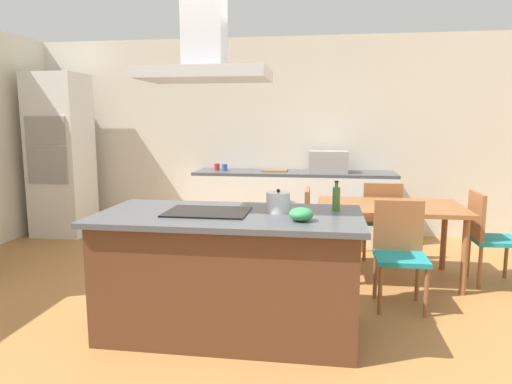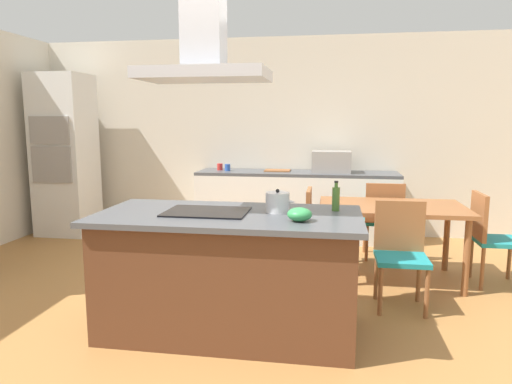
{
  "view_description": "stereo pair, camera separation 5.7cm",
  "coord_description": "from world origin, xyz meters",
  "px_view_note": "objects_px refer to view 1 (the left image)",
  "views": [
    {
      "loc": [
        0.67,
        -3.25,
        1.57
      ],
      "look_at": [
        0.14,
        0.4,
        1.0
      ],
      "focal_mm": 32.46,
      "sensor_mm": 36.0,
      "label": 1
    },
    {
      "loc": [
        0.73,
        -3.24,
        1.57
      ],
      "look_at": [
        0.14,
        0.4,
        1.0
      ],
      "focal_mm": 32.46,
      "sensor_mm": 36.0,
      "label": 2
    }
  ],
  "objects_px": {
    "chair_facing_island": "(399,246)",
    "coffee_mug_blue": "(225,167)",
    "dining_table": "(390,213)",
    "chair_at_left_end": "(297,226)",
    "wall_oven_stack": "(61,155)",
    "tea_kettle": "(278,202)",
    "coffee_mug_red": "(217,167)",
    "countertop_microwave": "(328,162)",
    "range_hood": "(205,43)",
    "chair_facing_back_wall": "(381,215)",
    "olive_oil_bottle": "(336,198)",
    "cutting_board": "(275,170)",
    "cooktop": "(207,212)",
    "chair_at_right_end": "(486,232)",
    "mixing_bowl": "(301,214)"
  },
  "relations": [
    {
      "from": "coffee_mug_blue",
      "to": "coffee_mug_red",
      "type": "bearing_deg",
      "value": 149.84
    },
    {
      "from": "cutting_board",
      "to": "coffee_mug_blue",
      "type": "bearing_deg",
      "value": -174.88
    },
    {
      "from": "range_hood",
      "to": "chair_facing_back_wall",
      "type": "bearing_deg",
      "value": 53.84
    },
    {
      "from": "countertop_microwave",
      "to": "wall_oven_stack",
      "type": "relative_size",
      "value": 0.23
    },
    {
      "from": "chair_facing_island",
      "to": "mixing_bowl",
      "type": "bearing_deg",
      "value": -131.61
    },
    {
      "from": "dining_table",
      "to": "chair_facing_back_wall",
      "type": "xyz_separation_m",
      "value": [
        0.0,
        0.67,
        -0.16
      ]
    },
    {
      "from": "coffee_mug_blue",
      "to": "countertop_microwave",
      "type": "bearing_deg",
      "value": 0.44
    },
    {
      "from": "countertop_microwave",
      "to": "chair_at_left_end",
      "type": "distance_m",
      "value": 1.62
    },
    {
      "from": "coffee_mug_red",
      "to": "range_hood",
      "type": "distance_m",
      "value": 3.22
    },
    {
      "from": "wall_oven_stack",
      "to": "range_hood",
      "type": "distance_m",
      "value": 3.94
    },
    {
      "from": "countertop_microwave",
      "to": "wall_oven_stack",
      "type": "height_order",
      "value": "wall_oven_stack"
    },
    {
      "from": "cooktop",
      "to": "chair_facing_island",
      "type": "relative_size",
      "value": 0.67
    },
    {
      "from": "countertop_microwave",
      "to": "wall_oven_stack",
      "type": "distance_m",
      "value": 3.65
    },
    {
      "from": "chair_at_left_end",
      "to": "coffee_mug_blue",
      "type": "bearing_deg",
      "value": 125.69
    },
    {
      "from": "tea_kettle",
      "to": "dining_table",
      "type": "xyz_separation_m",
      "value": [
        0.98,
        1.29,
        -0.31
      ]
    },
    {
      "from": "tea_kettle",
      "to": "coffee_mug_red",
      "type": "bearing_deg",
      "value": 111.62
    },
    {
      "from": "tea_kettle",
      "to": "chair_at_right_end",
      "type": "xyz_separation_m",
      "value": [
        1.9,
        1.29,
        -0.47
      ]
    },
    {
      "from": "olive_oil_bottle",
      "to": "range_hood",
      "type": "height_order",
      "value": "range_hood"
    },
    {
      "from": "coffee_mug_red",
      "to": "wall_oven_stack",
      "type": "distance_m",
      "value": 2.15
    },
    {
      "from": "chair_facing_island",
      "to": "chair_at_left_end",
      "type": "height_order",
      "value": "same"
    },
    {
      "from": "chair_at_left_end",
      "to": "wall_oven_stack",
      "type": "bearing_deg",
      "value": 159.11
    },
    {
      "from": "olive_oil_bottle",
      "to": "chair_facing_back_wall",
      "type": "relative_size",
      "value": 0.25
    },
    {
      "from": "coffee_mug_red",
      "to": "tea_kettle",
      "type": "bearing_deg",
      "value": -68.38
    },
    {
      "from": "cutting_board",
      "to": "chair_facing_island",
      "type": "distance_m",
      "value": 2.6
    },
    {
      "from": "chair_facing_island",
      "to": "chair_at_left_end",
      "type": "relative_size",
      "value": 1.0
    },
    {
      "from": "olive_oil_bottle",
      "to": "cutting_board",
      "type": "bearing_deg",
      "value": 105.52
    },
    {
      "from": "wall_oven_stack",
      "to": "chair_at_right_end",
      "type": "bearing_deg",
      "value": -13.82
    },
    {
      "from": "chair_at_right_end",
      "to": "range_hood",
      "type": "distance_m",
      "value": 3.2
    },
    {
      "from": "tea_kettle",
      "to": "wall_oven_stack",
      "type": "distance_m",
      "value": 4.14
    },
    {
      "from": "coffee_mug_blue",
      "to": "range_hood",
      "type": "bearing_deg",
      "value": -80.3
    },
    {
      "from": "cooktop",
      "to": "chair_facing_island",
      "type": "distance_m",
      "value": 1.7
    },
    {
      "from": "countertop_microwave",
      "to": "coffee_mug_blue",
      "type": "xyz_separation_m",
      "value": [
        -1.39,
        -0.01,
        -0.09
      ]
    },
    {
      "from": "cooktop",
      "to": "tea_kettle",
      "type": "relative_size",
      "value": 2.64
    },
    {
      "from": "countertop_microwave",
      "to": "cutting_board",
      "type": "bearing_deg",
      "value": 176.0
    },
    {
      "from": "coffee_mug_blue",
      "to": "wall_oven_stack",
      "type": "xyz_separation_m",
      "value": [
        -2.25,
        -0.22,
        0.16
      ]
    },
    {
      "from": "olive_oil_bottle",
      "to": "chair_at_right_end",
      "type": "xyz_separation_m",
      "value": [
        1.47,
        1.16,
        -0.49
      ]
    },
    {
      "from": "coffee_mug_blue",
      "to": "wall_oven_stack",
      "type": "relative_size",
      "value": 0.04
    },
    {
      "from": "chair_facing_island",
      "to": "coffee_mug_blue",
      "type": "bearing_deg",
      "value": 132.66
    },
    {
      "from": "chair_facing_back_wall",
      "to": "chair_at_left_end",
      "type": "height_order",
      "value": "same"
    },
    {
      "from": "mixing_bowl",
      "to": "range_hood",
      "type": "relative_size",
      "value": 0.19
    },
    {
      "from": "tea_kettle",
      "to": "coffee_mug_blue",
      "type": "bearing_deg",
      "value": 109.9
    },
    {
      "from": "coffee_mug_red",
      "to": "countertop_microwave",
      "type": "bearing_deg",
      "value": -2.31
    },
    {
      "from": "coffee_mug_blue",
      "to": "range_hood",
      "type": "height_order",
      "value": "range_hood"
    },
    {
      "from": "coffee_mug_blue",
      "to": "dining_table",
      "type": "distance_m",
      "value": 2.5
    },
    {
      "from": "olive_oil_bottle",
      "to": "chair_facing_island",
      "type": "bearing_deg",
      "value": 41.37
    },
    {
      "from": "countertop_microwave",
      "to": "chair_facing_island",
      "type": "bearing_deg",
      "value": -74.66
    },
    {
      "from": "chair_facing_back_wall",
      "to": "dining_table",
      "type": "bearing_deg",
      "value": -90.0
    },
    {
      "from": "mixing_bowl",
      "to": "cutting_board",
      "type": "xyz_separation_m",
      "value": [
        -0.51,
        3.12,
        -0.04
      ]
    },
    {
      "from": "olive_oil_bottle",
      "to": "dining_table",
      "type": "bearing_deg",
      "value": 64.26
    },
    {
      "from": "tea_kettle",
      "to": "coffee_mug_red",
      "type": "height_order",
      "value": "tea_kettle"
    }
  ]
}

